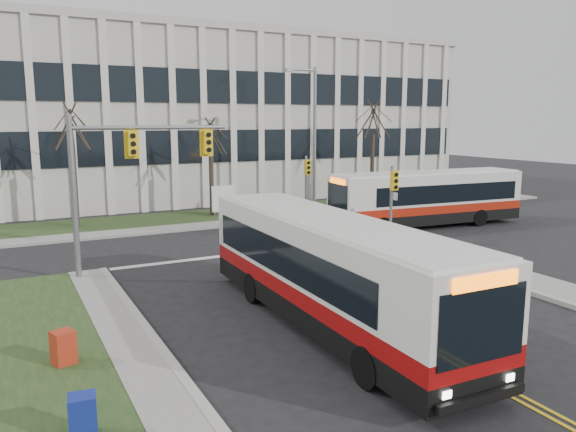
# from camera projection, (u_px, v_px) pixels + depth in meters

# --- Properties ---
(ground) EXTENTS (120.00, 120.00, 0.00)m
(ground) POSITION_uv_depth(u_px,v_px,m) (345.00, 306.00, 18.29)
(ground) COLOR black
(ground) RESTS_ON ground
(sidewalk_cross) EXTENTS (44.00, 1.60, 0.14)m
(sidewalk_cross) POSITION_uv_depth(u_px,v_px,m) (276.00, 219.00, 33.84)
(sidewalk_cross) COLOR #9E9B93
(sidewalk_cross) RESTS_ON ground
(building_lawn) EXTENTS (44.00, 5.00, 0.12)m
(building_lawn) POSITION_uv_depth(u_px,v_px,m) (257.00, 213.00, 36.29)
(building_lawn) COLOR #25401B
(building_lawn) RESTS_ON ground
(office_building) EXTENTS (40.00, 16.00, 12.00)m
(office_building) POSITION_uv_depth(u_px,v_px,m) (196.00, 120.00, 45.77)
(office_building) COLOR beige
(office_building) RESTS_ON ground
(mast_arm_signal) EXTENTS (6.11, 0.38, 6.20)m
(mast_arm_signal) POSITION_uv_depth(u_px,v_px,m) (119.00, 166.00, 21.28)
(mast_arm_signal) COLOR slate
(mast_arm_signal) RESTS_ON ground
(signal_pole_near) EXTENTS (0.34, 0.39, 3.80)m
(signal_pole_near) POSITION_uv_depth(u_px,v_px,m) (393.00, 193.00, 27.17)
(signal_pole_near) COLOR slate
(signal_pole_near) RESTS_ON ground
(signal_pole_far) EXTENTS (0.34, 0.39, 3.80)m
(signal_pole_far) POSITION_uv_depth(u_px,v_px,m) (307.00, 177.00, 34.60)
(signal_pole_far) COLOR slate
(signal_pole_far) RESTS_ON ground
(streetlight) EXTENTS (2.15, 0.25, 9.20)m
(streetlight) POSITION_uv_depth(u_px,v_px,m) (312.00, 133.00, 35.22)
(streetlight) COLOR slate
(streetlight) RESTS_ON ground
(directory_sign) EXTENTS (1.50, 0.12, 2.00)m
(directory_sign) POSITION_uv_depth(u_px,v_px,m) (223.00, 199.00, 34.53)
(directory_sign) COLOR slate
(directory_sign) RESTS_ON ground
(tree_left) EXTENTS (1.80, 1.80, 7.70)m
(tree_left) POSITION_uv_depth(u_px,v_px,m) (71.00, 129.00, 30.37)
(tree_left) COLOR #42352B
(tree_left) RESTS_ON ground
(tree_mid) EXTENTS (1.80, 1.80, 6.82)m
(tree_mid) POSITION_uv_depth(u_px,v_px,m) (210.00, 138.00, 34.28)
(tree_mid) COLOR #42352B
(tree_mid) RESTS_ON ground
(tree_right) EXTENTS (1.80, 1.80, 8.25)m
(tree_right) POSITION_uv_depth(u_px,v_px,m) (373.00, 121.00, 39.38)
(tree_right) COLOR #42352B
(tree_right) RESTS_ON ground
(bus_main) EXTENTS (2.84, 11.92, 3.16)m
(bus_main) POSITION_uv_depth(u_px,v_px,m) (329.00, 274.00, 16.30)
(bus_main) COLOR silver
(bus_main) RESTS_ON ground
(bus_cross) EXTENTS (11.58, 3.38, 3.04)m
(bus_cross) POSITION_uv_depth(u_px,v_px,m) (427.00, 200.00, 31.74)
(bus_cross) COLOR silver
(bus_cross) RESTS_ON ground
(newspaper_box_blue) EXTENTS (0.55, 0.51, 0.95)m
(newspaper_box_blue) POSITION_uv_depth(u_px,v_px,m) (83.00, 419.00, 10.49)
(newspaper_box_blue) COLOR navy
(newspaper_box_blue) RESTS_ON ground
(newspaper_box_red) EXTENTS (0.62, 0.59, 0.95)m
(newspaper_box_red) POSITION_uv_depth(u_px,v_px,m) (64.00, 350.00, 13.66)
(newspaper_box_red) COLOR #A92B15
(newspaper_box_red) RESTS_ON ground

